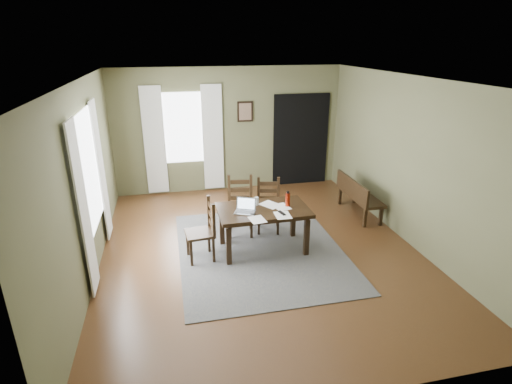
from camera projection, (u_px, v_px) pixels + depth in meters
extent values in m
cube|color=#492C16|center=(260.00, 250.00, 6.53)|extent=(5.00, 6.00, 0.01)
cube|color=brown|center=(229.00, 130.00, 8.78)|extent=(5.00, 0.02, 2.70)
cube|color=brown|center=(342.00, 280.00, 3.31)|extent=(5.00, 0.02, 2.70)
cube|color=brown|center=(85.00, 183.00, 5.54)|extent=(0.02, 6.00, 2.70)
cube|color=brown|center=(408.00, 161.00, 6.55)|extent=(0.02, 6.00, 2.70)
cube|color=white|center=(261.00, 79.00, 5.56)|extent=(5.00, 6.00, 0.02)
cube|color=#474747|center=(260.00, 249.00, 6.53)|extent=(2.60, 3.20, 0.01)
cube|color=black|center=(263.00, 210.00, 6.29)|extent=(1.44, 0.88, 0.06)
cube|color=black|center=(263.00, 213.00, 6.31)|extent=(1.29, 0.72, 0.05)
cube|color=black|center=(229.00, 246.00, 5.99)|extent=(0.08, 0.08, 0.61)
cube|color=black|center=(222.00, 227.00, 6.60)|extent=(0.08, 0.08, 0.61)
cube|color=black|center=(306.00, 237.00, 6.26)|extent=(0.08, 0.08, 0.61)
cube|color=black|center=(293.00, 220.00, 6.87)|extent=(0.08, 0.08, 0.61)
cube|color=black|center=(200.00, 233.00, 6.10)|extent=(0.46, 0.46, 0.04)
cube|color=black|center=(188.00, 243.00, 6.28)|extent=(0.04, 0.04, 0.41)
cube|color=black|center=(209.00, 240.00, 6.38)|extent=(0.04, 0.04, 0.41)
cube|color=black|center=(191.00, 253.00, 5.98)|extent=(0.04, 0.04, 0.41)
cube|color=black|center=(214.00, 250.00, 6.08)|extent=(0.04, 0.04, 0.41)
cube|color=black|center=(209.00, 211.00, 6.22)|extent=(0.05, 0.05, 0.52)
cube|color=black|center=(214.00, 220.00, 5.90)|extent=(0.05, 0.05, 0.52)
cube|color=black|center=(212.00, 224.00, 6.11)|extent=(0.06, 0.31, 0.07)
cube|color=black|center=(211.00, 216.00, 6.06)|extent=(0.06, 0.31, 0.07)
cube|color=black|center=(211.00, 207.00, 6.01)|extent=(0.06, 0.31, 0.07)
cube|color=black|center=(240.00, 210.00, 6.89)|extent=(0.51, 0.51, 0.04)
cube|color=black|center=(230.00, 227.00, 6.80)|extent=(0.05, 0.05, 0.44)
cube|color=black|center=(230.00, 218.00, 7.14)|extent=(0.05, 0.05, 0.44)
cube|color=black|center=(251.00, 226.00, 6.82)|extent=(0.05, 0.05, 0.44)
cube|color=black|center=(251.00, 217.00, 7.16)|extent=(0.05, 0.05, 0.44)
cube|color=black|center=(229.00, 190.00, 6.97)|extent=(0.06, 0.06, 0.55)
cube|color=black|center=(251.00, 190.00, 6.99)|extent=(0.06, 0.06, 0.55)
cube|color=black|center=(240.00, 198.00, 7.03)|extent=(0.33, 0.08, 0.07)
cube|color=black|center=(240.00, 190.00, 6.98)|extent=(0.33, 0.08, 0.07)
cube|color=black|center=(240.00, 182.00, 6.93)|extent=(0.33, 0.08, 0.07)
cube|color=black|center=(268.00, 209.00, 7.02)|extent=(0.50, 0.50, 0.04)
cube|color=black|center=(259.00, 224.00, 6.95)|extent=(0.05, 0.05, 0.40)
cube|color=black|center=(259.00, 216.00, 7.26)|extent=(0.05, 0.05, 0.40)
cube|color=black|center=(278.00, 224.00, 6.94)|extent=(0.05, 0.05, 0.40)
cube|color=black|center=(277.00, 216.00, 7.26)|extent=(0.05, 0.05, 0.40)
cube|color=black|center=(259.00, 191.00, 7.11)|extent=(0.05, 0.05, 0.51)
cube|color=black|center=(278.00, 191.00, 7.10)|extent=(0.05, 0.05, 0.51)
cube|color=black|center=(268.00, 198.00, 7.15)|extent=(0.30, 0.09, 0.07)
cube|color=black|center=(268.00, 191.00, 7.10)|extent=(0.30, 0.09, 0.07)
cube|color=black|center=(269.00, 184.00, 7.05)|extent=(0.30, 0.09, 0.07)
cube|color=black|center=(360.00, 195.00, 7.73)|extent=(0.42, 1.30, 0.06)
cube|color=black|center=(381.00, 216.00, 7.33)|extent=(0.06, 0.06, 0.36)
cube|color=black|center=(365.00, 218.00, 7.26)|extent=(0.06, 0.06, 0.36)
cube|color=black|center=(354.00, 195.00, 8.34)|extent=(0.06, 0.06, 0.36)
cube|color=black|center=(340.00, 196.00, 8.28)|extent=(0.06, 0.06, 0.36)
cube|color=black|center=(352.00, 187.00, 7.62)|extent=(0.05, 1.30, 0.32)
cube|color=#B7B7BC|center=(245.00, 212.00, 6.13)|extent=(0.36, 0.32, 0.02)
cube|color=#B7B7BC|center=(246.00, 203.00, 6.19)|extent=(0.30, 0.17, 0.20)
cube|color=silver|center=(246.00, 204.00, 6.19)|extent=(0.26, 0.14, 0.16)
cube|color=#3F3F42|center=(245.00, 212.00, 6.12)|extent=(0.29, 0.22, 0.00)
cube|color=#3F3F42|center=(253.00, 213.00, 6.07)|extent=(0.09, 0.12, 0.03)
cube|color=black|center=(282.00, 213.00, 6.10)|extent=(0.09, 0.18, 0.02)
cylinder|color=silver|center=(257.00, 201.00, 6.39)|extent=(0.08, 0.08, 0.14)
cylinder|color=#9E200C|center=(288.00, 200.00, 6.33)|extent=(0.08, 0.08, 0.22)
cylinder|color=black|center=(288.00, 192.00, 6.29)|extent=(0.05, 0.05, 0.03)
cube|color=white|center=(283.00, 215.00, 6.04)|extent=(0.24, 0.31, 0.00)
cube|color=white|center=(270.00, 205.00, 6.43)|extent=(0.38, 0.40, 0.00)
cube|color=white|center=(282.00, 207.00, 6.34)|extent=(0.28, 0.33, 0.00)
cube|color=white|center=(257.00, 220.00, 5.90)|extent=(0.25, 0.31, 0.00)
cube|color=white|center=(89.00, 172.00, 5.69)|extent=(0.01, 1.30, 1.70)
cube|color=white|center=(183.00, 128.00, 8.51)|extent=(1.00, 0.01, 1.50)
cube|color=silver|center=(84.00, 210.00, 5.04)|extent=(0.03, 0.48, 2.30)
cube|color=silver|center=(101.00, 171.00, 6.53)|extent=(0.03, 0.48, 2.30)
cube|color=silver|center=(154.00, 141.00, 8.45)|extent=(0.44, 0.03, 2.30)
cube|color=silver|center=(213.00, 138.00, 8.70)|extent=(0.44, 0.03, 2.30)
cube|color=black|center=(245.00, 112.00, 8.68)|extent=(0.34, 0.03, 0.44)
cube|color=brown|center=(245.00, 112.00, 8.67)|extent=(0.27, 0.01, 0.36)
cube|color=black|center=(301.00, 140.00, 9.19)|extent=(1.30, 0.03, 2.10)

